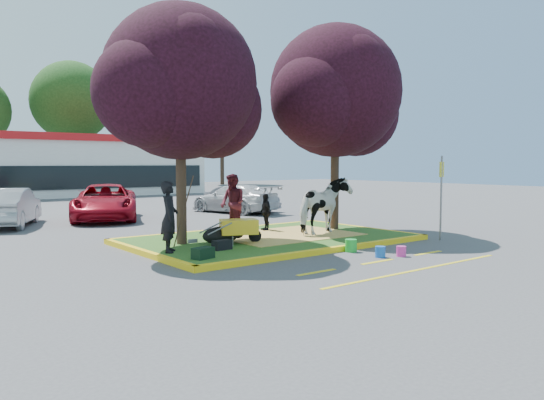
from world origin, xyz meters
TOP-DOWN VIEW (x-y plane):
  - ground at (0.00, 0.00)m, footprint 90.00×90.00m
  - median_island at (0.00, 0.00)m, footprint 8.00×5.00m
  - curb_near at (0.00, -2.58)m, footprint 8.30×0.16m
  - curb_far at (0.00, 2.58)m, footprint 8.30×0.16m
  - curb_left at (-4.08, 0.00)m, footprint 0.16×5.30m
  - curb_right at (4.08, 0.00)m, footprint 0.16×5.30m
  - straw_bedding at (0.60, 0.00)m, footprint 4.20×3.00m
  - tree_purple_left at (-2.78, 0.38)m, footprint 5.06×4.20m
  - tree_purple_right at (2.92, 0.18)m, footprint 5.30×4.40m
  - fire_lane_stripe_a at (-2.00, -4.20)m, footprint 1.10×0.12m
  - fire_lane_stripe_b at (0.00, -4.20)m, footprint 1.10×0.12m
  - fire_lane_stripe_c at (2.00, -4.20)m, footprint 1.10×0.12m
  - fire_lane_long at (0.00, -5.40)m, footprint 6.00×0.10m
  - retail_building at (2.00, 27.98)m, footprint 20.40×8.40m
  - treeline at (1.23, 37.61)m, footprint 46.58×7.80m
  - cow at (1.75, -0.51)m, footprint 2.29×1.50m
  - calf at (-1.96, -0.28)m, footprint 1.23×0.88m
  - handler at (-3.70, -0.64)m, footprint 0.70×0.77m
  - visitor_a at (-0.33, 1.57)m, footprint 0.72×0.92m
  - visitor_b at (0.77, 1.26)m, footprint 0.49×0.77m
  - wheelbarrow at (-1.57, -0.61)m, footprint 1.79×0.95m
  - gear_bag_dark at (-2.47, -1.14)m, footprint 0.50×0.30m
  - gear_bag_green at (-3.51, -1.94)m, footprint 0.56×0.42m
  - sign_post at (4.30, -3.00)m, footprint 0.36×0.13m
  - bucket_green at (0.55, -2.80)m, footprint 0.38×0.38m
  - bucket_pink at (1.05, -4.08)m, footprint 0.30×0.30m
  - bucket_blue at (0.52, -3.84)m, footprint 0.28×0.28m
  - car_silver at (-5.39, 9.04)m, footprint 3.21×4.64m
  - car_red at (-1.67, 9.11)m, footprint 4.41×5.93m
  - car_white at (4.39, 8.47)m, footprint 2.85×4.94m
  - car_grey at (5.12, 8.90)m, footprint 2.50×4.05m

SIDE VIEW (x-z plane):
  - ground at x=0.00m, z-range 0.00..0.00m
  - fire_lane_stripe_a at x=-2.00m, z-range 0.00..0.01m
  - fire_lane_stripe_b at x=0.00m, z-range 0.00..0.01m
  - fire_lane_stripe_c at x=2.00m, z-range 0.00..0.01m
  - fire_lane_long at x=0.00m, z-range 0.00..0.01m
  - median_island at x=0.00m, z-range 0.00..0.15m
  - curb_near at x=0.00m, z-range 0.00..0.15m
  - curb_far at x=0.00m, z-range 0.00..0.15m
  - curb_left at x=-4.08m, z-range 0.00..0.15m
  - curb_right at x=4.08m, z-range 0.00..0.15m
  - bucket_pink at x=1.05m, z-range 0.00..0.27m
  - bucket_blue at x=0.52m, z-range 0.00..0.28m
  - straw_bedding at x=0.60m, z-range 0.15..0.16m
  - bucket_green at x=0.55m, z-range 0.00..0.34m
  - gear_bag_dark at x=-2.47m, z-range 0.15..0.40m
  - gear_bag_green at x=-3.51m, z-range 0.15..0.41m
  - calf at x=-1.96m, z-range 0.15..0.63m
  - wheelbarrow at x=-1.57m, z-range 0.28..0.96m
  - car_grey at x=5.12m, z-range 0.00..1.26m
  - car_white at x=4.39m, z-range 0.00..1.35m
  - car_silver at x=-5.39m, z-range 0.00..1.45m
  - car_red at x=-1.67m, z-range 0.00..1.50m
  - visitor_b at x=0.77m, z-range 0.15..1.38m
  - handler at x=-3.70m, z-range 0.15..1.92m
  - cow at x=1.75m, z-range 0.15..1.93m
  - visitor_a at x=-0.33m, z-range 0.15..2.03m
  - sign_post at x=4.30m, z-range 0.31..2.91m
  - retail_building at x=2.00m, z-range 0.05..4.45m
  - tree_purple_left at x=-2.78m, z-range 1.10..7.61m
  - tree_purple_right at x=2.92m, z-range 1.15..7.97m
  - treeline at x=1.23m, z-range 0.42..15.05m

